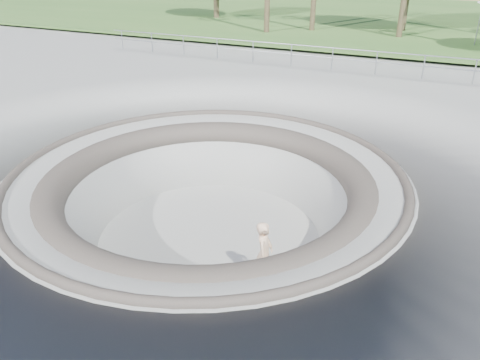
# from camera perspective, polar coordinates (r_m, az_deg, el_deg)

# --- Properties ---
(ground) EXTENTS (180.00, 180.00, 0.00)m
(ground) POSITION_cam_1_polar(r_m,az_deg,el_deg) (12.15, -3.95, 0.89)
(ground) COLOR gray
(ground) RESTS_ON ground
(skate_bowl) EXTENTS (14.00, 14.00, 4.10)m
(skate_bowl) POSITION_cam_1_polar(r_m,az_deg,el_deg) (13.04, -3.71, -6.39)
(skate_bowl) COLOR gray
(skate_bowl) RESTS_ON ground
(grass_strip) EXTENTS (180.00, 36.00, 0.12)m
(grass_strip) POSITION_cam_1_polar(r_m,az_deg,el_deg) (44.18, 18.96, 18.47)
(grass_strip) COLOR #355E25
(grass_strip) RESTS_ON ground
(distant_hills) EXTENTS (103.20, 45.00, 28.60)m
(distant_hills) POSITION_cam_1_polar(r_m,az_deg,el_deg) (67.86, 24.07, 13.70)
(distant_hills) COLOR brown
(distant_hills) RESTS_ON ground
(safety_railing) EXTENTS (25.00, 0.06, 1.03)m
(safety_railing) POSITION_cam_1_polar(r_m,az_deg,el_deg) (22.68, 11.19, 14.33)
(safety_railing) COLOR gray
(safety_railing) RESTS_ON ground
(skateboard) EXTENTS (0.83, 0.55, 0.08)m
(skateboard) POSITION_cam_1_polar(r_m,az_deg,el_deg) (11.27, 2.87, -12.34)
(skateboard) COLOR brown
(skateboard) RESTS_ON ground
(skater) EXTENTS (0.48, 0.64, 1.61)m
(skater) POSITION_cam_1_polar(r_m,az_deg,el_deg) (10.78, 2.97, -8.93)
(skater) COLOR beige
(skater) RESTS_ON skateboard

